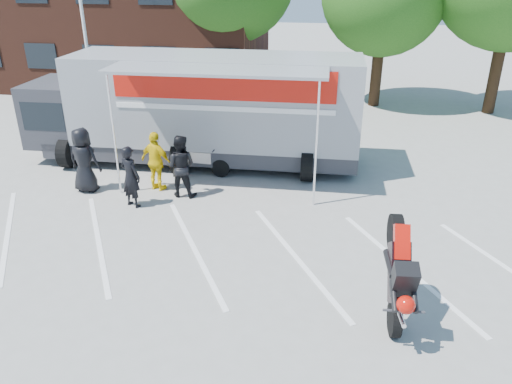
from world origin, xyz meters
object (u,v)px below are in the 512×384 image
(stunt_bike_rider, at_px, (387,309))
(spectator_leather_a, at_px, (84,160))
(spectator_leather_c, at_px, (180,166))
(parked_motorcycle, at_px, (201,175))
(spectator_hivis, at_px, (156,161))
(transporter_truck, at_px, (203,162))
(spectator_leather_b, at_px, (130,177))

(stunt_bike_rider, bearing_deg, spectator_leather_a, 148.70)
(spectator_leather_a, relative_size, spectator_leather_c, 1.06)
(parked_motorcycle, distance_m, stunt_bike_rider, 7.98)
(parked_motorcycle, bearing_deg, spectator_hivis, 146.69)
(parked_motorcycle, relative_size, spectator_leather_a, 1.02)
(spectator_leather_c, bearing_deg, spectator_leather_a, 3.75)
(spectator_leather_a, height_order, spectator_leather_c, spectator_leather_a)
(spectator_leather_c, relative_size, spectator_hivis, 1.02)
(spectator_hivis, bearing_deg, stunt_bike_rider, 163.60)
(parked_motorcycle, bearing_deg, stunt_bike_rider, -134.92)
(transporter_truck, relative_size, spectator_leather_c, 6.14)
(parked_motorcycle, bearing_deg, spectator_leather_a, 122.85)
(parked_motorcycle, relative_size, stunt_bike_rider, 0.89)
(spectator_leather_b, relative_size, spectator_hivis, 0.98)
(stunt_bike_rider, bearing_deg, spectator_leather_c, 137.07)
(parked_motorcycle, height_order, spectator_leather_b, spectator_leather_b)
(spectator_hivis, bearing_deg, parked_motorcycle, -106.23)
(transporter_truck, relative_size, spectator_leather_b, 6.40)
(parked_motorcycle, relative_size, spectator_leather_c, 1.08)
(transporter_truck, height_order, spectator_leather_a, spectator_leather_a)
(spectator_leather_c, bearing_deg, stunt_bike_rider, 142.24)
(stunt_bike_rider, distance_m, spectator_leather_c, 7.06)
(transporter_truck, distance_m, spectator_leather_a, 4.04)
(spectator_leather_a, height_order, spectator_hivis, spectator_leather_a)
(spectator_leather_b, height_order, spectator_hivis, spectator_hivis)
(transporter_truck, bearing_deg, spectator_leather_a, -135.63)
(stunt_bike_rider, height_order, spectator_leather_c, spectator_leather_c)
(parked_motorcycle, xyz_separation_m, spectator_leather_b, (-1.26, -2.43, 0.87))
(spectator_leather_b, xyz_separation_m, spectator_hivis, (0.32, 1.16, 0.02))
(parked_motorcycle, height_order, spectator_hivis, spectator_hivis)
(stunt_bike_rider, bearing_deg, transporter_truck, 124.00)
(transporter_truck, distance_m, stunt_bike_rider, 8.96)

